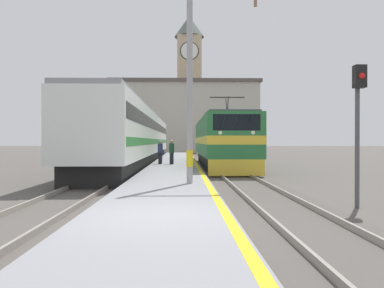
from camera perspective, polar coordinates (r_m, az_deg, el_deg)
ground_plane at (r=37.76m, az=-2.25°, el=-2.28°), size 200.00×200.00×0.00m
platform at (r=32.76m, az=-2.38°, el=-2.46°), size 3.19×140.00×0.27m
rail_track_near at (r=32.86m, az=3.15°, el=-2.63°), size 2.84×140.00×0.16m
rail_track_far at (r=32.94m, az=-7.51°, el=-2.63°), size 2.84×140.00×0.16m
locomotive_train at (r=26.04m, az=4.35°, el=0.38°), size 2.92×15.88×4.40m
passenger_train at (r=29.82m, az=-8.15°, el=1.14°), size 2.92×32.86×4.01m
catenary_mast at (r=13.65m, az=0.20°, el=10.34°), size 2.67×0.24×7.60m
person_on_platform at (r=24.97m, az=-4.86°, el=-1.18°), size 0.34×0.34×1.57m
second_waiting_passenger at (r=24.62m, az=-3.12°, el=-1.18°), size 0.34×0.34×1.58m
clock_tower at (r=66.93m, az=-0.42°, el=9.89°), size 5.22×5.22×23.90m
station_building at (r=58.95m, az=-1.06°, el=4.15°), size 23.04×7.06×11.16m
signal_post at (r=10.93m, az=24.04°, el=4.46°), size 0.30×0.39×3.80m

